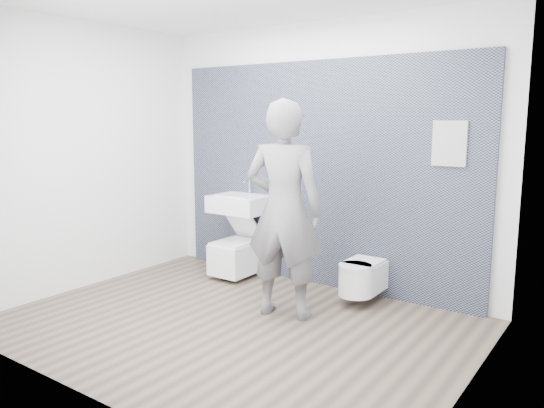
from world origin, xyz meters
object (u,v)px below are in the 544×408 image
Objects in this scene: washbasin at (240,203)px; toilet_rounded at (361,277)px; visitor at (284,210)px; toilet_square at (238,255)px.

washbasin reaches higher than toilet_rounded.
visitor reaches higher than washbasin.
visitor is at bearing -122.25° from toilet_rounded.
visitor reaches higher than toilet_square.
toilet_rounded is at bearing 0.33° from toilet_square.
toilet_square is at bearing -90.00° from washbasin.
toilet_square is 0.36× the size of visitor.
washbasin is 0.33× the size of visitor.
washbasin is 0.60m from toilet_square.
toilet_square is at bearing -45.73° from visitor.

